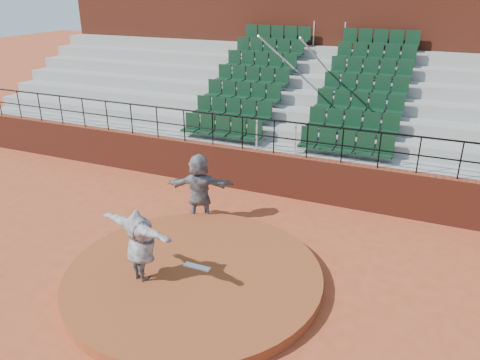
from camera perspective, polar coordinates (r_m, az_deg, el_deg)
name	(u,v)px	position (r m, az deg, el deg)	size (l,w,h in m)	color
ground	(194,281)	(10.39, -5.61, -12.12)	(90.00, 90.00, 0.00)	#A94526
pitchers_mound	(194,276)	(10.31, -5.63, -11.55)	(5.50, 5.50, 0.25)	brown
pitching_rubber	(197,267)	(10.35, -5.26, -10.49)	(0.60, 0.15, 0.03)	white
boundary_wall	(273,173)	(14.12, 4.03, 0.81)	(24.00, 0.30, 1.30)	maroon
wall_railing	(274,129)	(13.66, 4.19, 6.18)	(24.04, 0.05, 1.03)	black
seating_deck	(308,119)	(17.19, 8.23, 7.42)	(24.00, 5.97, 4.63)	gray
press_box_facade	(336,46)	(20.57, 11.68, 15.74)	(24.00, 3.00, 7.10)	maroon
pitcher	(140,245)	(9.77, -12.07, -7.70)	(1.97, 0.54, 1.60)	black
fielder	(200,188)	(12.36, -4.96, -1.01)	(1.76, 0.56, 1.90)	black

